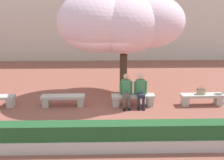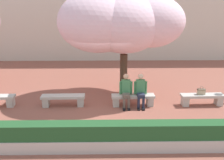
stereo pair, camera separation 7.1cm
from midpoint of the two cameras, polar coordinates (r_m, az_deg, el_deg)
The scene contains 10 objects.
ground_plane at distance 10.39m, azimuth -3.20°, elevation -5.63°, with size 100.00×100.00×0.00m, color #8E5142.
building_facade at distance 19.85m, azimuth -2.51°, elevation 16.71°, with size 28.00×4.00×7.90m, color beige.
stone_bench_near_west at distance 10.41m, azimuth -10.78°, elevation -4.09°, with size 1.69×0.46×0.45m.
stone_bench_center at distance 10.32m, azimuth 4.39°, elevation -4.01°, with size 1.69×0.46×0.45m.
stone_bench_near_east at distance 10.94m, azimuth 18.81°, elevation -3.69°, with size 1.69×0.46×0.45m.
person_seated_left at distance 10.11m, azimuth 2.88°, elevation -2.03°, with size 0.51×0.68×1.29m.
person_seated_right at distance 10.17m, azimuth 6.05°, elevation -1.99°, with size 0.51×0.69×1.29m.
handbag at distance 10.84m, azimuth 18.64°, elevation -2.28°, with size 0.30×0.15×0.34m.
cherry_tree_main at distance 10.96m, azimuth 1.52°, elevation 12.45°, with size 5.20×3.56×4.41m.
planter_hedge_foreground at distance 7.35m, azimuth -3.97°, elevation -12.28°, with size 14.83×0.50×0.80m.
Camera 1 is at (0.30, -9.60, 3.94)m, focal length 42.00 mm.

